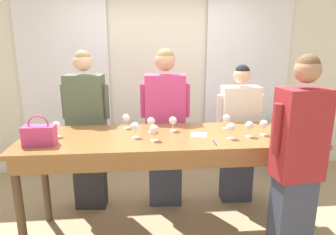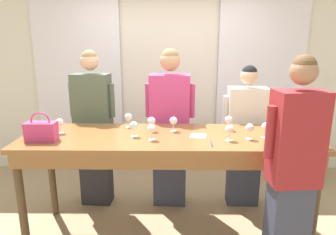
{
  "view_description": "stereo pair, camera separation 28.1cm",
  "coord_description": "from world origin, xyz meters",
  "px_view_note": "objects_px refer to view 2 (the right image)",
  "views": [
    {
      "loc": [
        -0.25,
        -2.64,
        1.87
      ],
      "look_at": [
        0.0,
        0.08,
        1.18
      ],
      "focal_mm": 32.0,
      "sensor_mm": 36.0,
      "label": 1
    },
    {
      "loc": [
        0.03,
        -2.65,
        1.87
      ],
      "look_at": [
        0.0,
        0.08,
        1.18
      ],
      "focal_mm": 32.0,
      "sensor_mm": 36.0,
      "label": 2
    }
  ],
  "objects_px": {
    "wine_glass_center_left": "(229,120)",
    "potted_plant": "(301,150)",
    "guest_pink_top": "(170,128)",
    "wine_glass_back_left": "(173,121)",
    "wine_glass_back_right": "(60,123)",
    "wine_glass_near_host": "(250,128)",
    "host_pouring": "(292,175)",
    "guest_olive_jacket": "(94,128)",
    "wine_glass_back_mid": "(152,129)",
    "wine_bottle": "(323,134)",
    "wine_glass_front_right": "(230,130)",
    "wine_glass_center_right": "(152,121)",
    "wine_glass_center_mid": "(266,127)",
    "wine_glass_front_mid": "(134,126)",
    "handbag": "(41,131)",
    "wine_glass_front_left": "(128,117)",
    "guest_cream_sweater": "(245,137)",
    "tasting_bar": "(168,148)"
  },
  "relations": [
    {
      "from": "guest_olive_jacket",
      "to": "guest_cream_sweater",
      "type": "distance_m",
      "value": 1.72
    },
    {
      "from": "handbag",
      "to": "wine_glass_center_left",
      "type": "bearing_deg",
      "value": 11.66
    },
    {
      "from": "guest_pink_top",
      "to": "wine_glass_back_right",
      "type": "bearing_deg",
      "value": -152.26
    },
    {
      "from": "wine_bottle",
      "to": "host_pouring",
      "type": "bearing_deg",
      "value": -137.5
    },
    {
      "from": "handbag",
      "to": "wine_glass_front_right",
      "type": "relative_size",
      "value": 1.82
    },
    {
      "from": "guest_pink_top",
      "to": "wine_bottle",
      "type": "bearing_deg",
      "value": -36.01
    },
    {
      "from": "wine_glass_back_left",
      "to": "wine_glass_near_host",
      "type": "relative_size",
      "value": 1.0
    },
    {
      "from": "guest_pink_top",
      "to": "potted_plant",
      "type": "distance_m",
      "value": 1.97
    },
    {
      "from": "wine_glass_front_mid",
      "to": "guest_pink_top",
      "type": "bearing_deg",
      "value": 62.92
    },
    {
      "from": "handbag",
      "to": "wine_glass_back_left",
      "type": "bearing_deg",
      "value": 14.98
    },
    {
      "from": "wine_glass_front_mid",
      "to": "host_pouring",
      "type": "bearing_deg",
      "value": -25.54
    },
    {
      "from": "tasting_bar",
      "to": "wine_glass_center_left",
      "type": "relative_size",
      "value": 18.71
    },
    {
      "from": "wine_glass_back_mid",
      "to": "wine_glass_center_mid",
      "type": "bearing_deg",
      "value": 3.97
    },
    {
      "from": "wine_glass_center_left",
      "to": "host_pouring",
      "type": "xyz_separation_m",
      "value": [
        0.33,
        -0.8,
        -0.2
      ]
    },
    {
      "from": "wine_glass_back_right",
      "to": "wine_glass_back_left",
      "type": "bearing_deg",
      "value": 4.39
    },
    {
      "from": "wine_glass_back_mid",
      "to": "guest_olive_jacket",
      "type": "bearing_deg",
      "value": 133.96
    },
    {
      "from": "handbag",
      "to": "potted_plant",
      "type": "xyz_separation_m",
      "value": [
        2.91,
        1.41,
        -0.69
      ]
    },
    {
      "from": "handbag",
      "to": "wine_glass_near_host",
      "type": "relative_size",
      "value": 1.82
    },
    {
      "from": "wine_glass_back_left",
      "to": "host_pouring",
      "type": "distance_m",
      "value": 1.17
    },
    {
      "from": "wine_glass_back_mid",
      "to": "host_pouring",
      "type": "distance_m",
      "value": 1.18
    },
    {
      "from": "host_pouring",
      "to": "potted_plant",
      "type": "height_order",
      "value": "host_pouring"
    },
    {
      "from": "guest_olive_jacket",
      "to": "guest_cream_sweater",
      "type": "height_order",
      "value": "guest_olive_jacket"
    },
    {
      "from": "guest_olive_jacket",
      "to": "host_pouring",
      "type": "relative_size",
      "value": 1.0
    },
    {
      "from": "wine_glass_center_left",
      "to": "guest_pink_top",
      "type": "xyz_separation_m",
      "value": [
        -0.58,
        0.42,
        -0.2
      ]
    },
    {
      "from": "wine_glass_back_mid",
      "to": "guest_cream_sweater",
      "type": "xyz_separation_m",
      "value": [
        1.01,
        0.73,
        -0.3
      ]
    },
    {
      "from": "wine_glass_front_right",
      "to": "wine_glass_center_right",
      "type": "bearing_deg",
      "value": 158.66
    },
    {
      "from": "guest_cream_sweater",
      "to": "wine_glass_back_mid",
      "type": "bearing_deg",
      "value": -144.09
    },
    {
      "from": "tasting_bar",
      "to": "wine_glass_front_left",
      "type": "relative_size",
      "value": 18.71
    },
    {
      "from": "tasting_bar",
      "to": "wine_glass_back_mid",
      "type": "xyz_separation_m",
      "value": [
        -0.14,
        -0.11,
        0.21
      ]
    },
    {
      "from": "wine_glass_center_left",
      "to": "guest_olive_jacket",
      "type": "xyz_separation_m",
      "value": [
        -1.44,
        0.42,
        -0.21
      ]
    },
    {
      "from": "wine_glass_center_left",
      "to": "potted_plant",
      "type": "height_order",
      "value": "wine_glass_center_left"
    },
    {
      "from": "guest_olive_jacket",
      "to": "wine_glass_back_mid",
      "type": "bearing_deg",
      "value": -46.04
    },
    {
      "from": "wine_glass_center_mid",
      "to": "wine_glass_back_right",
      "type": "distance_m",
      "value": 1.9
    },
    {
      "from": "wine_bottle",
      "to": "wine_glass_back_mid",
      "type": "relative_size",
      "value": 2.21
    },
    {
      "from": "tasting_bar",
      "to": "wine_glass_near_host",
      "type": "distance_m",
      "value": 0.76
    },
    {
      "from": "guest_olive_jacket",
      "to": "wine_glass_back_left",
      "type": "bearing_deg",
      "value": -27.19
    },
    {
      "from": "wine_glass_back_right",
      "to": "wine_glass_front_left",
      "type": "bearing_deg",
      "value": 19.84
    },
    {
      "from": "guest_pink_top",
      "to": "wine_glass_back_left",
      "type": "bearing_deg",
      "value": -85.54
    },
    {
      "from": "wine_glass_near_host",
      "to": "guest_olive_jacket",
      "type": "relative_size",
      "value": 0.08
    },
    {
      "from": "wine_glass_back_right",
      "to": "wine_glass_near_host",
      "type": "height_order",
      "value": "same"
    },
    {
      "from": "host_pouring",
      "to": "wine_glass_center_mid",
      "type": "bearing_deg",
      "value": 94.13
    },
    {
      "from": "handbag",
      "to": "wine_glass_back_left",
      "type": "distance_m",
      "value": 1.19
    },
    {
      "from": "handbag",
      "to": "wine_glass_back_right",
      "type": "relative_size",
      "value": 1.82
    },
    {
      "from": "wine_glass_center_mid",
      "to": "wine_glass_back_right",
      "type": "bearing_deg",
      "value": 176.44
    },
    {
      "from": "wine_glass_front_right",
      "to": "potted_plant",
      "type": "relative_size",
      "value": 0.18
    },
    {
      "from": "wine_glass_back_right",
      "to": "guest_pink_top",
      "type": "xyz_separation_m",
      "value": [
        1.04,
        0.54,
        -0.2
      ]
    },
    {
      "from": "wine_glass_back_mid",
      "to": "guest_cream_sweater",
      "type": "bearing_deg",
      "value": 35.91
    },
    {
      "from": "handbag",
      "to": "wine_glass_center_mid",
      "type": "height_order",
      "value": "handbag"
    },
    {
      "from": "wine_glass_near_host",
      "to": "guest_pink_top",
      "type": "distance_m",
      "value": 1.02
    },
    {
      "from": "wine_glass_near_host",
      "to": "guest_pink_top",
      "type": "height_order",
      "value": "guest_pink_top"
    }
  ]
}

